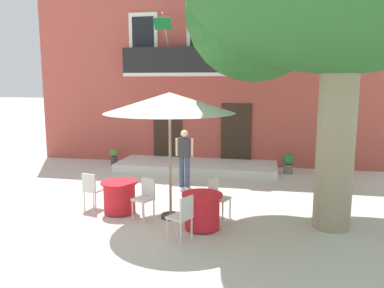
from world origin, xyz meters
name	(u,v)px	position (x,y,z in m)	size (l,w,h in m)	color
ground_plane	(158,204)	(0.00, 0.00, 0.00)	(120.00, 120.00, 0.00)	beige
building_facade	(210,66)	(0.22, 6.99, 3.75)	(13.00, 5.09, 7.50)	#B24C42
entrance_step_platform	(197,166)	(0.22, 4.04, 0.12)	(5.61, 1.92, 0.25)	silver
cafe_table_near_tree	(202,211)	(1.39, -1.38, 0.39)	(0.86, 0.86, 0.76)	red
cafe_chair_near_tree_0	(217,195)	(1.61, -0.66, 0.53)	(0.52, 0.52, 0.91)	silver
cafe_chair_near_tree_1	(182,215)	(1.13, -2.09, 0.53)	(0.54, 0.54, 0.91)	silver
cafe_table_middle	(120,197)	(-0.70, -0.80, 0.39)	(0.86, 0.86, 0.76)	red
cafe_chair_middle_0	(145,196)	(0.02, -1.03, 0.53)	(0.53, 0.53, 0.91)	silver
cafe_chair_middle_1	(92,188)	(-1.45, -0.70, 0.53)	(0.48, 0.48, 0.91)	silver
cafe_umbrella	(170,103)	(0.57, -0.87, 2.61)	(2.90, 2.90, 2.85)	#997A56
ground_planter_left	(114,156)	(-2.93, 4.11, 0.34)	(0.32, 0.32, 0.60)	#47423D
ground_planter_right	(288,162)	(3.38, 4.08, 0.39)	(0.39, 0.39, 0.69)	slate
pedestrian_near_entrance	(184,155)	(0.30, 1.75, 0.96)	(0.53, 0.26, 1.70)	#384260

